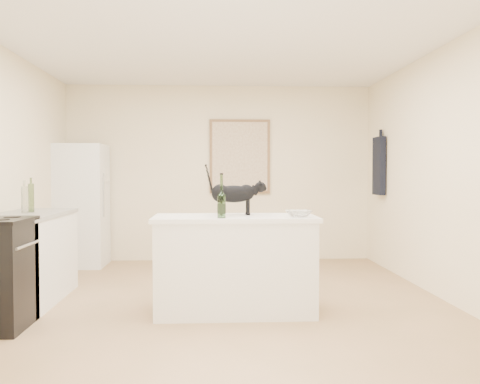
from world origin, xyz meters
The scene contains 18 objects.
floor centered at (0.00, 0.00, 0.00)m, with size 5.50×5.50×0.00m, color tan.
ceiling centered at (0.00, 0.00, 2.60)m, with size 5.50×5.50×0.00m, color white.
wall_back centered at (0.00, 2.75, 1.30)m, with size 4.50×4.50×0.00m, color #FAE9C1.
wall_front centered at (0.00, -2.75, 1.30)m, with size 4.50×4.50×0.00m, color #FAE9C1.
wall_right centered at (2.25, 0.00, 1.30)m, with size 5.50×5.50×0.00m, color #FAE9C1.
island_base centered at (0.10, -0.20, 0.43)m, with size 1.44×0.67×0.86m, color white.
island_top centered at (0.10, -0.20, 0.88)m, with size 1.50×0.70×0.04m, color white.
left_cabinets centered at (-1.95, 0.30, 0.43)m, with size 0.60×1.40×0.86m, color white.
left_countertop centered at (-1.95, 0.30, 0.88)m, with size 0.62×1.44×0.04m, color gray.
fridge centered at (-1.95, 2.35, 0.85)m, with size 0.68×0.68×1.70m, color white.
artwork_frame centered at (0.30, 2.72, 1.55)m, with size 0.90×0.03×1.10m, color brown.
artwork_canvas centered at (0.30, 2.70, 1.55)m, with size 0.82×0.00×1.02m, color beige.
hanging_garment centered at (2.19, 2.05, 1.40)m, with size 0.08×0.34×0.80m, color black.
black_cat centered at (0.09, -0.09, 1.08)m, with size 0.51×0.15×0.36m, color black, non-canonical shape.
wine_bottle centered at (-0.03, -0.40, 1.07)m, with size 0.07×0.07×0.35m, color #254F1F.
glass_bowl centered at (0.67, -0.35, 0.93)m, with size 0.24×0.24×0.06m, color white.
fridge_paper centered at (-1.60, 2.38, 1.28)m, with size 0.01×0.15×0.20m, color beige.
counter_bottle_cluster centered at (-1.95, 0.31, 1.04)m, with size 0.09×0.16×0.29m.
Camera 1 is at (-0.10, -4.94, 1.29)m, focal length 38.50 mm.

